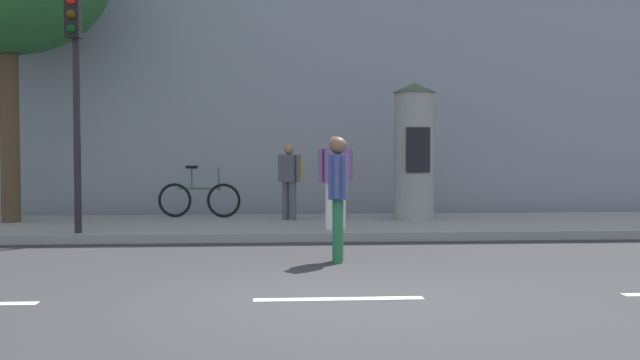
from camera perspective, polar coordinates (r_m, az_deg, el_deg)
ground_plane at (r=8.17m, az=1.41°, el=-8.84°), size 80.00×80.00×0.00m
sidewalk_curb at (r=15.08m, az=-1.19°, el=-3.45°), size 36.00×4.00×0.15m
lane_markings at (r=8.17m, az=1.41°, el=-8.81°), size 25.80×0.16×0.01m
building_backdrop at (r=20.37m, az=-1.96°, el=13.17°), size 36.00×5.00×10.87m
traffic_light at (r=13.66m, az=-17.77°, el=7.66°), size 0.24×0.45×4.04m
poster_column at (r=15.72m, az=7.00°, el=2.19°), size 0.89×0.89×2.78m
pedestrian_in_light_jacket at (r=10.71m, az=1.34°, el=-0.61°), size 0.31×0.61×1.75m
pedestrian_in_red_top at (r=15.56m, az=-2.24°, el=0.35°), size 0.51×0.51×1.54m
pedestrian_in_dark_shirt at (r=13.71m, az=1.17°, el=0.45°), size 0.64×0.36×1.67m
bicycle_leaning at (r=16.37m, az=-8.97°, el=-1.40°), size 1.76×0.33×1.09m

